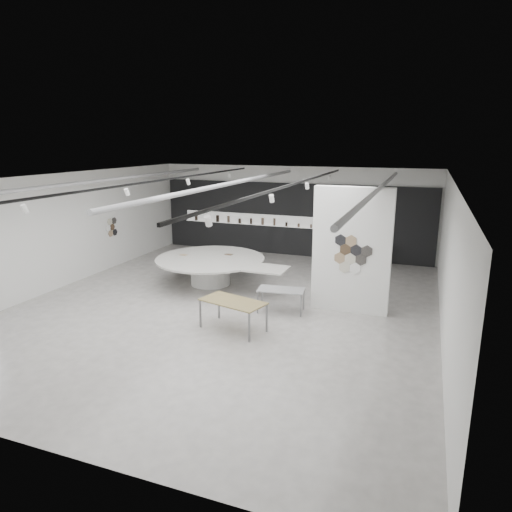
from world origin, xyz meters
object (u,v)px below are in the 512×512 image
at_px(display_island, 212,267).
at_px(sample_table_stone, 281,291).
at_px(partition_column, 352,251).
at_px(kitchen_counter, 365,252).
at_px(sample_table_wood, 233,303).

bearing_deg(display_island, sample_table_stone, -28.14).
bearing_deg(sample_table_stone, partition_column, 23.68).
bearing_deg(kitchen_counter, sample_table_stone, -99.21).
bearing_deg(display_island, sample_table_wood, -55.70).
relative_size(sample_table_wood, sample_table_stone, 1.33).
relative_size(partition_column, sample_table_stone, 2.58).
bearing_deg(partition_column, kitchen_counter, 93.00).
height_order(partition_column, sample_table_wood, partition_column).
height_order(partition_column, sample_table_stone, partition_column).
xyz_separation_m(partition_column, sample_table_wood, (-2.61, -2.49, -1.06)).
bearing_deg(kitchen_counter, sample_table_wood, -101.69).
bearing_deg(sample_table_stone, sample_table_wood, -114.82).
relative_size(sample_table_stone, kitchen_counter, 0.82).
bearing_deg(sample_table_stone, kitchen_counter, 76.34).
xyz_separation_m(sample_table_wood, sample_table_stone, (0.78, 1.69, -0.11)).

